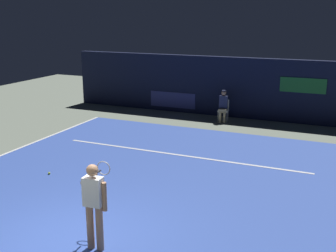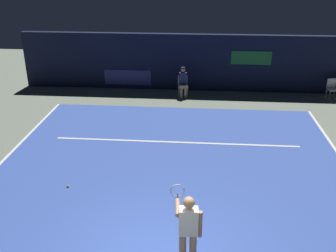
% 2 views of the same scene
% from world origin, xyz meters
% --- Properties ---
extents(ground_plane, '(30.80, 30.80, 0.00)m').
position_xyz_m(ground_plane, '(0.00, 4.06, 0.00)').
color(ground_plane, gray).
extents(court_surface, '(10.52, 10.11, 0.01)m').
position_xyz_m(court_surface, '(0.00, 4.06, 0.01)').
color(court_surface, '#3856B2').
rests_on(court_surface, ground).
extents(line_sideline_right, '(0.10, 10.11, 0.01)m').
position_xyz_m(line_sideline_right, '(-5.21, 4.06, 0.01)').
color(line_sideline_right, white).
rests_on(line_sideline_right, court_surface).
extents(line_service, '(8.20, 0.10, 0.01)m').
position_xyz_m(line_service, '(0.00, 5.83, 0.01)').
color(line_service, white).
rests_on(line_service, court_surface).
extents(back_wall, '(15.14, 0.33, 2.60)m').
position_xyz_m(back_wall, '(-0.00, 11.66, 1.30)').
color(back_wall, '#141933').
rests_on(back_wall, ground).
extents(tennis_player, '(0.67, 0.93, 1.73)m').
position_xyz_m(tennis_player, '(0.59, 0.08, 0.99)').
color(tennis_player, tan).
rests_on(tennis_player, ground).
extents(line_judge_on_chair, '(0.49, 0.57, 1.32)m').
position_xyz_m(line_judge_on_chair, '(0.01, 10.63, 0.69)').
color(line_judge_on_chair, white).
rests_on(line_judge_on_chair, ground).
extents(tennis_ball, '(0.07, 0.07, 0.07)m').
position_xyz_m(tennis_ball, '(-2.74, 2.81, 0.05)').
color(tennis_ball, '#CCE033').
rests_on(tennis_ball, court_surface).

